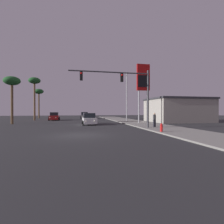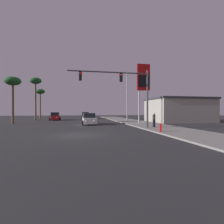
{
  "view_description": "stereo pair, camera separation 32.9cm",
  "coord_description": "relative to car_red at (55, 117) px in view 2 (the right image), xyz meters",
  "views": [
    {
      "loc": [
        -0.29,
        -14.82,
        2.06
      ],
      "look_at": [
        5.07,
        10.86,
        1.83
      ],
      "focal_mm": 28.0,
      "sensor_mm": 36.0,
      "label": 1
    },
    {
      "loc": [
        0.04,
        -14.89,
        2.06
      ],
      "look_at": [
        5.07,
        10.86,
        1.83
      ],
      "focal_mm": 28.0,
      "sensor_mm": 36.0,
      "label": 2
    }
  ],
  "objects": [
    {
      "name": "ground_plane",
      "position": [
        4.73,
        -23.85,
        -0.76
      ],
      "size": [
        120.0,
        120.0,
        0.0
      ],
      "primitive_type": "plane",
      "color": "#28282B"
    },
    {
      "name": "sidewalk_right",
      "position": [
        14.23,
        -13.85,
        -0.7
      ],
      "size": [
        5.0,
        60.0,
        0.12
      ],
      "color": "gray",
      "rests_on": "ground"
    },
    {
      "name": "building_gas_station",
      "position": [
        22.73,
        -9.94,
        1.4
      ],
      "size": [
        10.3,
        8.3,
        4.3
      ],
      "color": "gray",
      "rests_on": "ground"
    },
    {
      "name": "car_red",
      "position": [
        0.0,
        0.0,
        0.0
      ],
      "size": [
        2.04,
        4.34,
        1.68
      ],
      "rotation": [
        0.0,
        0.0,
        3.18
      ],
      "color": "maroon",
      "rests_on": "ground"
    },
    {
      "name": "car_grey",
      "position": [
        6.63,
        5.84,
        0.0
      ],
      "size": [
        2.04,
        4.34,
        1.68
      ],
      "rotation": [
        0.0,
        0.0,
        3.1
      ],
      "color": "slate",
      "rests_on": "ground"
    },
    {
      "name": "car_white",
      "position": [
        6.39,
        -12.94,
        0.0
      ],
      "size": [
        2.04,
        4.33,
        1.68
      ],
      "rotation": [
        0.0,
        0.0,
        3.17
      ],
      "color": "silver",
      "rests_on": "ground"
    },
    {
      "name": "traffic_light_mast",
      "position": [
        9.87,
        -20.07,
        4.05
      ],
      "size": [
        8.91,
        0.36,
        6.5
      ],
      "color": "#38383D",
      "rests_on": "sidewalk_right"
    },
    {
      "name": "street_lamp",
      "position": [
        13.54,
        -7.69,
        4.36
      ],
      "size": [
        1.74,
        0.24,
        9.0
      ],
      "color": "#99999E",
      "rests_on": "sidewalk_right"
    },
    {
      "name": "gas_station_sign",
      "position": [
        14.57,
        -13.51,
        5.86
      ],
      "size": [
        2.0,
        0.42,
        9.0
      ],
      "color": "#99999E",
      "rests_on": "sidewalk_right"
    },
    {
      "name": "fire_hydrant",
      "position": [
        12.15,
        -23.94,
        -0.27
      ],
      "size": [
        0.24,
        0.34,
        0.76
      ],
      "color": "red",
      "rests_on": "sidewalk_right"
    },
    {
      "name": "pedestrian_on_sidewalk",
      "position": [
        13.54,
        -19.6,
        0.27
      ],
      "size": [
        0.34,
        0.32,
        1.67
      ],
      "color": "#23232D",
      "rests_on": "sidewalk_right"
    },
    {
      "name": "palm_tree_mid",
      "position": [
        -3.94,
        0.15,
        7.01
      ],
      "size": [
        2.4,
        2.4,
        8.95
      ],
      "color": "brown",
      "rests_on": "ground"
    },
    {
      "name": "palm_tree_far",
      "position": [
        -5.03,
        10.15,
        5.94
      ],
      "size": [
        2.4,
        2.4,
        7.74
      ],
      "color": "brown",
      "rests_on": "ground"
    },
    {
      "name": "palm_tree_near",
      "position": [
        -4.95,
        -9.85,
        5.44
      ],
      "size": [
        2.4,
        2.4,
        7.19
      ],
      "color": "brown",
      "rests_on": "ground"
    }
  ]
}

